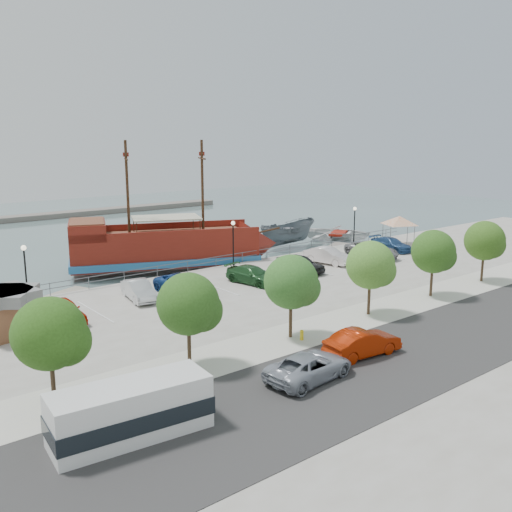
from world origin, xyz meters
TOP-DOWN VIEW (x-y plane):
  - ground at (0.00, 0.00)m, footprint 160.00×160.00m
  - street at (0.00, -16.00)m, footprint 100.00×8.00m
  - sidewalk at (0.00, -10.00)m, footprint 100.00×4.00m
  - seawall_railing at (0.00, 7.80)m, footprint 50.00×0.06m
  - far_shore at (10.00, 55.00)m, footprint 40.00×3.00m
  - pirate_ship at (-1.66, 12.90)m, footprint 20.55×12.64m
  - patrol_boat at (13.40, 14.19)m, footprint 7.70×3.21m
  - speedboat at (20.73, 13.15)m, footprint 8.74×9.46m
  - dock_west at (-15.46, 9.20)m, footprint 7.38×4.82m
  - dock_mid at (6.59, 9.20)m, footprint 7.18×4.45m
  - dock_east at (15.82, 9.20)m, footprint 7.77×5.09m
  - shed at (-21.07, 0.96)m, footprint 3.90×3.90m
  - canopy_tent at (20.72, 4.28)m, footprint 5.54×5.54m
  - street_van at (-11.26, -14.98)m, footprint 5.05×2.67m
  - street_sedan at (-6.85, -14.54)m, footprint 4.63×2.04m
  - shuttle_bus at (-20.52, -14.50)m, footprint 6.53×2.85m
  - fire_hydrant at (-7.83, -10.80)m, footprint 0.23×0.23m
  - lamp_post_left at (-18.00, 6.50)m, footprint 0.36×0.36m
  - lamp_post_mid at (0.00, 6.50)m, footprint 0.36×0.36m
  - lamp_post_right at (16.00, 6.50)m, footprint 0.36×0.36m
  - tree_a at (-21.85, -10.07)m, footprint 3.30×3.20m
  - tree_b at (-14.85, -10.07)m, footprint 3.30×3.20m
  - tree_c at (-7.85, -10.07)m, footprint 3.30×3.20m
  - tree_d at (-0.85, -10.07)m, footprint 3.30×3.20m
  - tree_e at (6.15, -10.07)m, footprint 3.30×3.20m
  - tree_f at (13.15, -10.07)m, footprint 3.30×3.20m
  - parked_car_a at (-17.37, 1.26)m, footprint 1.79×4.36m
  - parked_car_b at (-11.30, 2.74)m, footprint 2.21×4.50m
  - parked_car_c at (-7.92, 2.21)m, footprint 2.81×5.25m
  - parked_car_d at (-1.98, 1.22)m, footprint 2.81×5.08m
  - parked_car_e at (3.61, 1.58)m, footprint 2.62×4.79m
  - parked_car_f at (7.92, 2.47)m, footprint 2.50×4.83m
  - parked_car_g at (13.22, 1.69)m, footprint 2.68×5.60m
  - parked_car_h at (17.36, 2.63)m, footprint 2.03×4.73m

SIDE VIEW (x-z plane):
  - ground at x=0.00m, z-range -1.00..-1.00m
  - dock_mid at x=6.59m, z-range -1.00..-0.60m
  - dock_west at x=-15.46m, z-range -1.00..-0.59m
  - dock_east at x=15.82m, z-range -1.00..-0.57m
  - far_shore at x=10.00m, z-range -1.00..-0.20m
  - speedboat at x=20.73m, z-range -1.00..0.60m
  - street at x=0.00m, z-range -0.01..0.03m
  - sidewalk at x=0.00m, z-range -0.01..0.04m
  - fire_hydrant at x=-7.83m, z-range 0.03..0.70m
  - patrol_boat at x=13.40m, z-range -1.00..1.93m
  - seawall_railing at x=0.00m, z-range 0.03..1.03m
  - street_van at x=-11.26m, z-range 0.00..1.35m
  - parked_car_h at x=17.36m, z-range 0.00..1.36m
  - parked_car_d at x=-1.98m, z-range 0.00..1.39m
  - parked_car_c at x=-7.92m, z-range 0.00..1.40m
  - parked_car_b at x=-11.30m, z-range 0.00..1.42m
  - parked_car_a at x=-17.37m, z-range 0.00..1.48m
  - street_sedan at x=-6.85m, z-range 0.00..1.48m
  - parked_car_f at x=7.92m, z-range 0.00..1.51m
  - parked_car_g at x=13.22m, z-range 0.00..1.54m
  - parked_car_e at x=3.61m, z-range 0.00..1.55m
  - shuttle_bus at x=-20.52m, z-range -0.03..2.20m
  - pirate_ship at x=-1.66m, z-range -5.26..7.56m
  - shed at x=-21.07m, z-range 0.09..2.89m
  - lamp_post_left at x=-18.00m, z-range 0.80..5.08m
  - lamp_post_mid at x=0.00m, z-range 0.80..5.08m
  - lamp_post_right at x=16.00m, z-range 0.80..5.08m
  - canopy_tent at x=20.72m, z-range 1.33..4.93m
  - tree_a at x=-21.85m, z-range 0.80..5.80m
  - tree_b at x=-14.85m, z-range 0.80..5.80m
  - tree_c at x=-7.85m, z-range 0.80..5.80m
  - tree_d at x=-0.85m, z-range 0.80..5.80m
  - tree_e at x=6.15m, z-range 0.80..5.80m
  - tree_f at x=13.15m, z-range 0.80..5.80m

